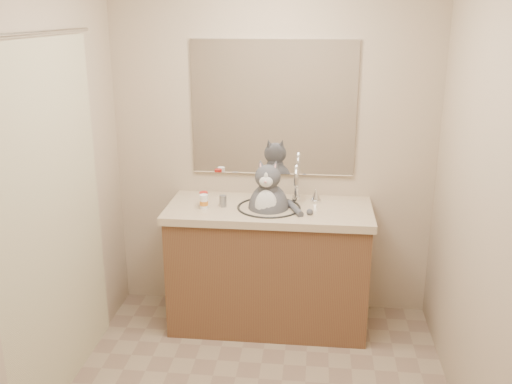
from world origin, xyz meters
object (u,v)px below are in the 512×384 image
cat (269,206)px  grey_canister (223,201)px  pill_bottle_orange (204,202)px  pill_bottle_redcap (204,199)px

cat → grey_canister: (-0.30, 0.00, 0.02)m
pill_bottle_orange → grey_canister: 0.13m
cat → pill_bottle_redcap: bearing=-176.5°
grey_canister → pill_bottle_redcap: bearing=178.0°
pill_bottle_redcap → grey_canister: 0.13m
pill_bottle_redcap → grey_canister: size_ratio=1.24×
pill_bottle_redcap → pill_bottle_orange: bearing=-77.9°
pill_bottle_redcap → cat: bearing=-0.6°
cat → grey_canister: bearing=-175.9°
cat → pill_bottle_redcap: (-0.43, 0.00, 0.03)m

